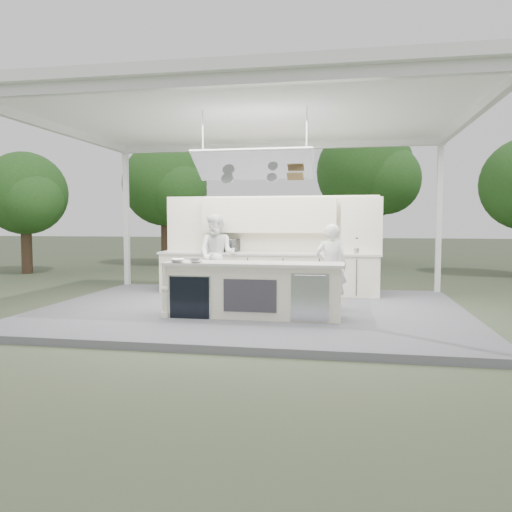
% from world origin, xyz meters
% --- Properties ---
extents(ground, '(90.00, 90.00, 0.00)m').
position_xyz_m(ground, '(0.00, 0.00, 0.00)').
color(ground, '#434A32').
rests_on(ground, ground).
extents(stage_deck, '(8.00, 6.00, 0.12)m').
position_xyz_m(stage_deck, '(0.00, 0.00, 0.06)').
color(stage_deck, '#57575C').
rests_on(stage_deck, ground).
extents(tent, '(8.20, 6.20, 3.86)m').
position_xyz_m(tent, '(0.00, -0.01, 3.71)').
color(tent, white).
rests_on(tent, ground).
extents(demo_island, '(3.10, 0.79, 0.95)m').
position_xyz_m(demo_island, '(0.18, -0.91, 0.60)').
color(demo_island, white).
rests_on(demo_island, stage_deck).
extents(back_counter, '(5.08, 0.72, 0.95)m').
position_xyz_m(back_counter, '(0.00, 1.90, 0.60)').
color(back_counter, white).
rests_on(back_counter, stage_deck).
extents(back_wall_unit, '(5.05, 0.48, 2.25)m').
position_xyz_m(back_wall_unit, '(0.44, 2.11, 1.57)').
color(back_wall_unit, white).
rests_on(back_wall_unit, stage_deck).
extents(tree_cluster, '(19.55, 9.40, 5.85)m').
position_xyz_m(tree_cluster, '(-0.16, 9.77, 3.29)').
color(tree_cluster, '#463423').
rests_on(tree_cluster, ground).
extents(head_chef, '(0.59, 0.40, 1.61)m').
position_xyz_m(head_chef, '(1.50, 0.09, 0.93)').
color(head_chef, white).
rests_on(head_chef, stage_deck).
extents(sous_chef, '(0.98, 0.81, 1.83)m').
position_xyz_m(sous_chef, '(-1.10, 1.55, 1.03)').
color(sous_chef, white).
rests_on(sous_chef, stage_deck).
extents(toaster_oven, '(0.58, 0.44, 0.29)m').
position_xyz_m(toaster_oven, '(-0.97, 2.08, 1.22)').
color(toaster_oven, '#B2B4B9').
rests_on(toaster_oven, back_counter).
extents(bowl_large, '(0.32, 0.32, 0.07)m').
position_xyz_m(bowl_large, '(-1.10, -1.15, 1.10)').
color(bowl_large, silver).
rests_on(bowl_large, demo_island).
extents(bowl_small, '(0.32, 0.32, 0.08)m').
position_xyz_m(bowl_small, '(-0.76, -1.15, 1.11)').
color(bowl_small, silver).
rests_on(bowl_small, demo_island).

